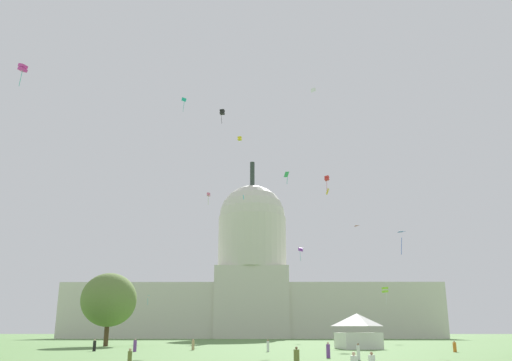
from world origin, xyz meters
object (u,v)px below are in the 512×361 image
at_px(kite_gold_mid, 328,191).
at_px(person_black_edge_east, 94,346).
at_px(event_tent, 358,331).
at_px(kite_cyan_low, 147,297).
at_px(person_olive_deep_crowd, 130,359).
at_px(person_olive_mid_right, 297,358).
at_px(kite_green_mid, 287,175).
at_px(tree_west_mid, 109,300).
at_px(kite_yellow_high, 240,139).
at_px(kite_red_high, 327,178).
at_px(kite_lime_low, 385,290).
at_px(kite_blue_low, 400,235).
at_px(kite_white_high, 313,90).
at_px(person_tan_mid_left, 193,345).
at_px(person_white_edge_west, 358,352).
at_px(kite_magenta_high, 23,68).
at_px(person_purple_lawn_far_right, 328,351).
at_px(kite_violet_mid, 301,250).
at_px(person_purple_front_left, 135,346).
at_px(kite_black_high, 222,112).
at_px(kite_pink_mid, 355,227).
at_px(person_white_lawn_far_left, 268,346).
at_px(kite_cyan_high, 244,197).
at_px(person_orange_near_tree_west, 455,347).
at_px(kite_pink_high, 208,194).
at_px(capitol_building, 252,286).
at_px(kite_turquoise_high, 184,101).

bearing_deg(kite_gold_mid, person_black_edge_east, -54.63).
distance_m(event_tent, kite_cyan_low, 96.03).
bearing_deg(kite_cyan_low, person_olive_deep_crowd, 6.84).
distance_m(person_olive_mid_right, kite_gold_mid, 23.71).
bearing_deg(kite_green_mid, tree_west_mid, 90.62).
relative_size(kite_yellow_high, kite_gold_mid, 1.50).
relative_size(person_olive_mid_right, kite_red_high, 0.41).
bearing_deg(kite_cyan_low, kite_lime_low, 53.16).
relative_size(kite_blue_low, kite_white_high, 3.23).
relative_size(person_tan_mid_left, person_olive_deep_crowd, 1.05).
relative_size(person_olive_mid_right, kite_blue_low, 0.50).
bearing_deg(event_tent, person_white_edge_west, -107.93).
height_order(kite_cyan_low, kite_white_high, kite_white_high).
height_order(person_white_edge_west, kite_magenta_high, kite_magenta_high).
bearing_deg(kite_lime_low, person_purple_lawn_far_right, -43.13).
distance_m(person_tan_mid_left, kite_violet_mid, 73.70).
distance_m(person_purple_front_left, kite_blue_low, 41.24).
xyz_separation_m(person_tan_mid_left, kite_black_high, (1.00, 34.48, 52.60)).
height_order(person_tan_mid_left, kite_violet_mid, kite_violet_mid).
relative_size(event_tent, kite_pink_mid, 4.60).
bearing_deg(person_white_lawn_far_left, kite_magenta_high, -34.32).
height_order(event_tent, kite_cyan_high, kite_cyan_high).
relative_size(person_olive_deep_crowd, kite_lime_low, 0.36).
relative_size(tree_west_mid, person_orange_near_tree_west, 8.93).
distance_m(person_orange_near_tree_west, kite_black_high, 75.91).
height_order(kite_pink_mid, kite_lime_low, kite_pink_mid).
distance_m(kite_white_high, kite_pink_high, 87.83).
bearing_deg(event_tent, tree_west_mid, 155.54).
bearing_deg(kite_yellow_high, kite_pink_mid, 35.00).
distance_m(person_orange_near_tree_west, person_tan_mid_left, 37.44).
bearing_deg(kite_lime_low, kite_cyan_high, -141.57).
relative_size(person_white_edge_west, kite_black_high, 0.46).
bearing_deg(person_olive_deep_crowd, person_olive_mid_right, -28.36).
height_order(capitol_building, kite_pink_high, capitol_building).
bearing_deg(kite_cyan_high, kite_violet_mid, -45.80).
height_order(person_black_edge_east, kite_pink_mid, kite_pink_mid).
distance_m(person_white_lawn_far_left, kite_turquoise_high, 61.58).
distance_m(kite_violet_mid, kite_pink_high, 44.63).
xyz_separation_m(person_purple_front_left, kite_blue_low, (38.15, 0.91, 15.64)).
relative_size(person_orange_near_tree_west, kite_cyan_low, 0.53).
bearing_deg(kite_magenta_high, person_purple_front_left, -46.78).
relative_size(kite_black_high, kite_lime_low, 0.83).
distance_m(person_purple_lawn_far_right, person_orange_near_tree_west, 24.94).
distance_m(tree_west_mid, kite_pink_high, 82.97).
xyz_separation_m(kite_red_high, kite_gold_mid, (-8.33, -64.66, -20.20)).
relative_size(person_white_edge_west, kite_yellow_high, 1.47).
bearing_deg(kite_turquoise_high, person_orange_near_tree_west, 163.12).
distance_m(kite_pink_mid, kite_pink_high, 63.99).
bearing_deg(kite_white_high, kite_blue_low, 19.29).
bearing_deg(event_tent, kite_pink_mid, 71.18).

